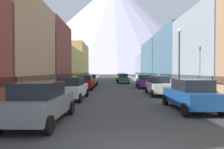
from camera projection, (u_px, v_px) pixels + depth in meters
The scene contains 26 objects.
sidewalk_left at pixel (83, 82), 39.79m from camera, with size 2.50×100.00×0.15m, color gray.
sidewalk_right at pixel (145, 82), 39.91m from camera, with size 2.50×100.00×0.15m, color gray.
storefront_left_1 at pixel (2, 48), 18.93m from camera, with size 7.60×10.23×9.27m.
storefront_left_2 at pixel (34, 56), 29.35m from camera, with size 9.53×9.63×9.45m.
storefront_left_3 at pixel (57, 66), 40.75m from camera, with size 9.00×12.99×6.78m.
storefront_left_4 at pixel (70, 62), 54.48m from camera, with size 9.30×13.81×9.69m.
storefront_right_1 at pixel (217, 53), 20.97m from camera, with size 6.43×10.56×8.70m.
storefront_right_2 at pixel (181, 58), 32.36m from camera, with size 7.22×12.12×9.18m.
storefront_right_3 at pixel (165, 62), 45.81m from camera, with size 9.46×13.79×9.05m.
storefront_right_4 at pixel (150, 68), 58.31m from camera, with size 7.14×10.29×6.93m.
car_left_0 at pixel (41, 102), 8.52m from camera, with size 2.22×4.47×1.78m.
car_left_1 at pixel (72, 88), 15.50m from camera, with size 2.20×4.46×1.78m.
car_left_2 at pixel (85, 82), 23.87m from camera, with size 2.09×4.41×1.78m.
car_left_3 at pixel (91, 80), 30.51m from camera, with size 2.09×4.41×1.78m.
car_right_0 at pixel (190, 95), 11.27m from camera, with size 2.12×4.43×1.78m.
car_right_1 at pixel (159, 85), 18.48m from camera, with size 2.18×4.45×1.78m.
car_right_2 at pixel (145, 81), 26.01m from camera, with size 2.22×4.47×1.78m.
car_driving_0 at pixel (123, 78), 36.46m from camera, with size 2.06×4.40×1.78m.
car_driving_1 at pixel (121, 77), 43.47m from camera, with size 2.06×4.40×1.78m.
potted_plant_0 at pixel (211, 93), 15.13m from camera, with size 0.56×0.56×0.86m.
potted_plant_1 at pixel (59, 85), 24.07m from camera, with size 0.48×0.48×0.88m.
potted_plant_2 at pixel (176, 85), 23.26m from camera, with size 0.68×0.68×0.92m.
pedestrian_0 at pixel (158, 80), 28.67m from camera, with size 0.36×0.36×1.69m.
pedestrian_1 at pixel (159, 80), 28.16m from camera, with size 0.36×0.36×1.66m.
streetlamp_right at pixel (179, 52), 17.47m from camera, with size 0.36×0.36×5.86m.
mountain_backdrop at pixel (114, 28), 263.84m from camera, with size 251.40×251.40×121.69m, color silver.
Camera 1 is at (-0.79, -4.82, 2.24)m, focal length 31.60 mm.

